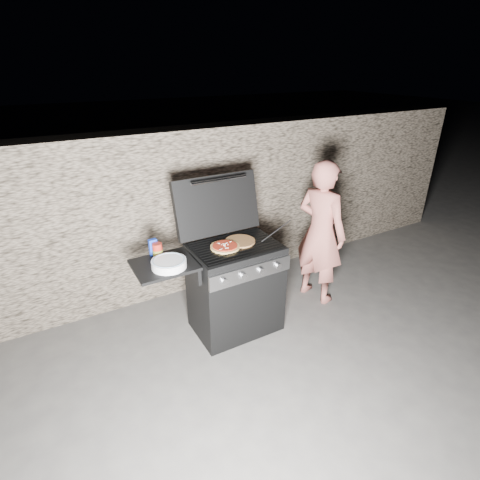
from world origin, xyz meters
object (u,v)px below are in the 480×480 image
pizza_topped (225,246)px  sauce_jar (158,250)px  gas_grill (212,295)px  person (321,233)px

pizza_topped → sauce_jar: sauce_jar is taller
gas_grill → pizza_topped: pizza_topped is taller
gas_grill → pizza_topped: bearing=-1.6°
sauce_jar → person: bearing=-2.9°
gas_grill → pizza_topped: (0.14, -0.00, 0.47)m
pizza_topped → sauce_jar: bearing=166.4°
pizza_topped → person: (1.16, 0.05, -0.15)m
sauce_jar → gas_grill: bearing=-17.5°
person → pizza_topped: bearing=77.6°
gas_grill → sauce_jar: 0.68m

